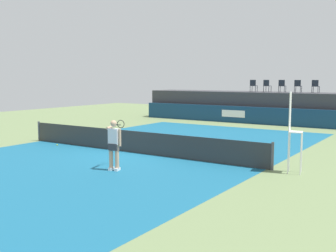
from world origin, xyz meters
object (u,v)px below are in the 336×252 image
object	(u,v)px
spectator_chair_left	(267,85)
umpire_chair	(293,127)
net_post_near	(39,131)
tennis_ball	(57,145)
spectator_chair_far_right	(315,86)
net_post_far	(272,156)
spectator_chair_right	(298,86)
spectator_chair_far_left	(253,85)
tennis_player	(114,143)
spectator_chair_center	(282,85)

from	to	relation	value
spectator_chair_left	umpire_chair	xyz separation A→B (m)	(6.42, -15.04, -1.11)
net_post_near	tennis_ball	bearing A→B (deg)	-15.66
spectator_chair_far_right	net_post_near	bearing A→B (deg)	-123.37
net_post_near	net_post_far	xyz separation A→B (m)	(12.40, 0.00, 0.00)
spectator_chair_right	net_post_near	bearing A→B (deg)	-120.08
tennis_ball	net_post_far	bearing A→B (deg)	3.06
spectator_chair_far_left	net_post_far	xyz separation A→B (m)	(6.78, -15.01, -2.19)
tennis_ball	spectator_chair_far_left	bearing A→B (deg)	76.87
umpire_chair	spectator_chair_left	bearing A→B (deg)	113.12
spectator_chair_left	tennis_player	xyz separation A→B (m)	(1.13, -18.08, -1.73)
spectator_chair_right	tennis_player	bearing A→B (deg)	-93.24
spectator_chair_right	net_post_far	size ratio (longest dim) A/B	0.89
spectator_chair_far_right	net_post_near	distance (m)	18.34
spectator_chair_left	spectator_chair_right	size ratio (longest dim) A/B	1.00
spectator_chair_center	spectator_chair_right	distance (m)	1.09
umpire_chair	net_post_far	world-z (taller)	umpire_chair
spectator_chair_far_left	net_post_near	xyz separation A→B (m)	(-5.62, -15.01, -2.19)
spectator_chair_far_right	umpire_chair	size ratio (longest dim) A/B	0.32
spectator_chair_right	net_post_near	xyz separation A→B (m)	(-8.82, -15.22, -2.19)
spectator_chair_center	spectator_chair_left	bearing A→B (deg)	-175.36
spectator_chair_center	tennis_ball	xyz separation A→B (m)	(-5.75, -15.66, -2.66)
spectator_chair_left	net_post_near	distance (m)	16.57
spectator_chair_far_left	net_post_near	bearing A→B (deg)	-110.52
spectator_chair_left	spectator_chair_far_right	distance (m)	3.37
spectator_chair_center	spectator_chair_far_right	distance (m)	2.28
net_post_near	tennis_player	world-z (taller)	tennis_player
net_post_near	net_post_far	distance (m)	12.40
spectator_chair_far_left	umpire_chair	bearing A→B (deg)	-63.63
spectator_chair_far_right	tennis_player	distance (m)	18.49
umpire_chair	tennis_player	bearing A→B (deg)	-150.08
umpire_chair	spectator_chair_far_right	bearing A→B (deg)	101.36
spectator_chair_left	spectator_chair_far_right	world-z (taller)	same
spectator_chair_far_right	tennis_ball	size ratio (longest dim) A/B	13.06
spectator_chair_far_right	net_post_far	xyz separation A→B (m)	(2.39, -15.20, -2.19)
umpire_chair	net_post_near	world-z (taller)	umpire_chair
spectator_chair_left	spectator_chair_center	distance (m)	1.08
net_post_near	tennis_ball	distance (m)	2.12
spectator_chair_left	tennis_ball	xyz separation A→B (m)	(-4.66, -15.57, -2.66)
spectator_chair_right	spectator_chair_far_right	world-z (taller)	same
spectator_chair_right	net_post_near	world-z (taller)	spectator_chair_right
spectator_chair_far_left	umpire_chair	size ratio (longest dim) A/B	0.32
spectator_chair_far_right	tennis_ball	xyz separation A→B (m)	(-8.03, -15.76, -2.66)
tennis_player	spectator_chair_right	bearing A→B (deg)	86.76
net_post_far	tennis_player	bearing A→B (deg)	-146.41
spectator_chair_left	spectator_chair_center	size ratio (longest dim) A/B	1.00
spectator_chair_left	umpire_chair	size ratio (longest dim) A/B	0.32
umpire_chair	tennis_ball	world-z (taller)	umpire_chair
umpire_chair	tennis_player	world-z (taller)	umpire_chair
tennis_ball	spectator_chair_center	bearing A→B (deg)	69.85
spectator_chair_far_left	tennis_ball	distance (m)	16.21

